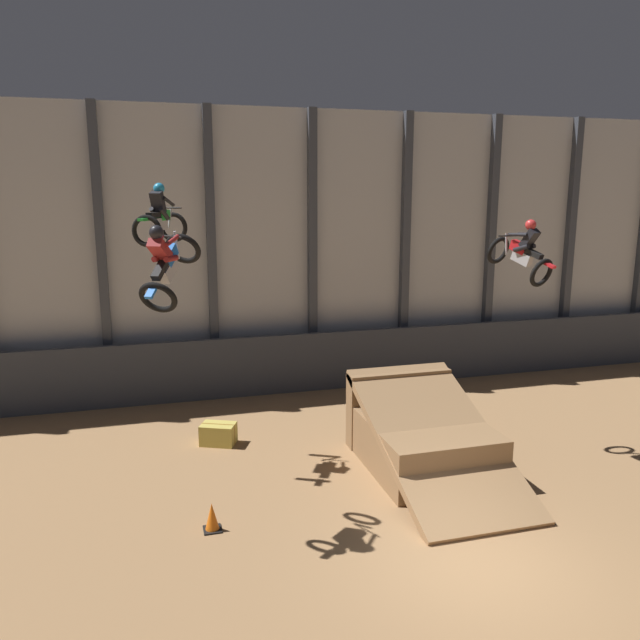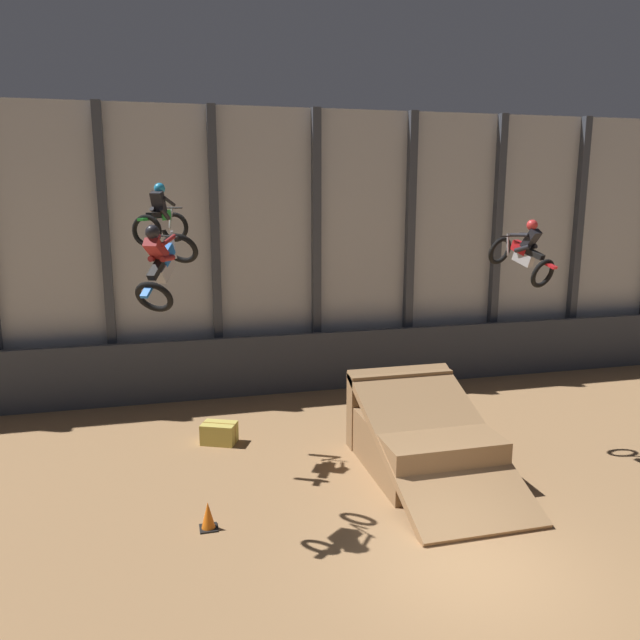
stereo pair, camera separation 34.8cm
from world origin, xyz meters
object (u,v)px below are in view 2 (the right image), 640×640
Objects in this scene: rider_bike_right_air at (524,253)px; traffic_cone_arena_edge at (454,421)px; rider_bike_center_air at (164,263)px; traffic_cone_near_ramp at (208,516)px; rider_bike_left_air at (161,219)px; hay_bale_trackside at (219,433)px; dirt_ramp at (420,437)px.

rider_bike_right_air is 3.27× the size of traffic_cone_arena_edge.
rider_bike_center_air is at bearing 170.45° from rider_bike_right_air.
traffic_cone_near_ramp is 1.00× the size of traffic_cone_arena_edge.
rider_bike_left_air reaches higher than traffic_cone_arena_edge.
traffic_cone_arena_edge is at bearing -6.48° from hay_bale_trackside.
dirt_ramp is 5.15m from rider_bike_right_air.
traffic_cone_arena_edge is at bearing 26.76° from traffic_cone_near_ramp.
rider_bike_center_air reaches higher than hay_bale_trackside.
traffic_cone_arena_edge is (1.85, 1.86, -0.45)m from dirt_ramp.
traffic_cone_arena_edge is (7.79, 3.18, -5.06)m from rider_bike_center_air.
hay_bale_trackside is (0.62, 4.36, -0.00)m from traffic_cone_near_ramp.
rider_bike_center_air reaches higher than dirt_ramp.
rider_bike_right_air is 3.27× the size of traffic_cone_near_ramp.
rider_bike_right_air is at bearing 36.90° from rider_bike_center_air.
rider_bike_right_air is 9.14m from hay_bale_trackside.
traffic_cone_near_ramp is at bearing 174.22° from rider_bike_right_air.
traffic_cone_near_ramp and traffic_cone_arena_edge have the same top height.
rider_bike_left_air is 0.92× the size of rider_bike_right_air.
rider_bike_left_air is 3.00× the size of traffic_cone_arena_edge.
rider_bike_right_air is (8.51, -1.96, -0.83)m from rider_bike_left_air.
traffic_cone_arena_edge is at bearing 92.32° from rider_bike_right_air.
traffic_cone_near_ramp is 0.54× the size of hay_bale_trackside.
dirt_ramp is 2.99× the size of rider_bike_left_air.
rider_bike_right_air is 9.46m from traffic_cone_near_ramp.
traffic_cone_near_ramp is at bearing -52.98° from rider_bike_left_air.
traffic_cone_arena_edge is (-0.70, 1.85, -4.92)m from rider_bike_right_air.
traffic_cone_near_ramp is (0.63, -3.73, -5.75)m from rider_bike_left_air.
rider_bike_right_air is at bearing 14.51° from rider_bike_left_air.
traffic_cone_arena_edge is 0.54× the size of hay_bale_trackside.
rider_bike_left_air is 1.63× the size of hay_bale_trackside.
traffic_cone_near_ramp is (0.61, -0.44, -5.06)m from rider_bike_center_air.
dirt_ramp is 8.98× the size of traffic_cone_arena_edge.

